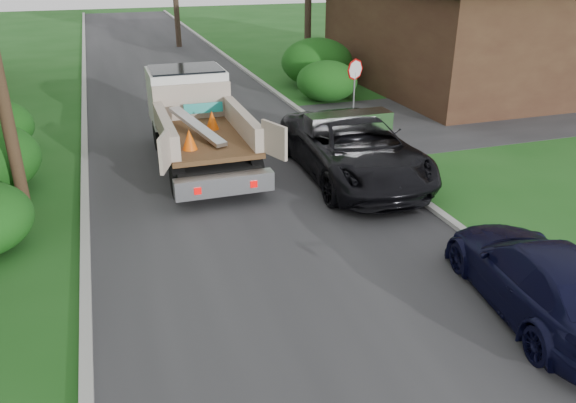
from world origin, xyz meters
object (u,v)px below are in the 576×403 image
(house_right, at_px, (465,16))
(black_pickup, at_px, (354,148))
(stop_sign, at_px, (355,79))
(navy_suv, at_px, (541,278))
(flatbed_truck, at_px, (194,113))

(house_right, height_order, black_pickup, house_right)
(stop_sign, bearing_deg, navy_suv, -98.14)
(house_right, height_order, flatbed_truck, house_right)
(flatbed_truck, relative_size, navy_suv, 1.44)
(house_right, bearing_deg, stop_sign, -147.34)
(house_right, relative_size, flatbed_truck, 1.95)
(stop_sign, distance_m, navy_suv, 11.67)
(stop_sign, distance_m, flatbed_truck, 6.07)
(stop_sign, height_order, flatbed_truck, flatbed_truck)
(flatbed_truck, distance_m, black_pickup, 5.10)
(stop_sign, bearing_deg, flatbed_truck, -168.25)
(flatbed_truck, distance_m, navy_suv, 11.15)
(black_pickup, bearing_deg, house_right, 46.47)
(navy_suv, bearing_deg, black_pickup, -77.64)
(stop_sign, height_order, black_pickup, stop_sign)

